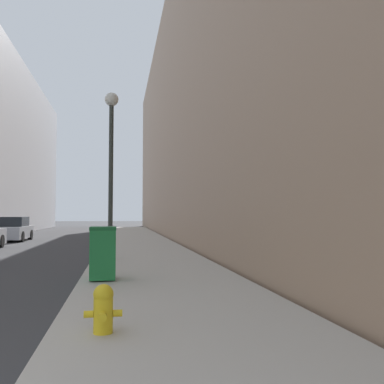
% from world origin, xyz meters
% --- Properties ---
extents(sidewalk_right, '(3.91, 60.00, 0.13)m').
position_xyz_m(sidewalk_right, '(5.32, 18.00, 0.06)').
color(sidewalk_right, '#B7B2A8').
rests_on(sidewalk_right, ground).
extents(building_right_stone, '(12.00, 60.00, 17.20)m').
position_xyz_m(building_right_stone, '(13.38, 26.00, 8.60)').
color(building_right_stone, '#9E7F66').
rests_on(building_right_stone, ground).
extents(fire_hydrant, '(0.49, 0.37, 0.63)m').
position_xyz_m(fire_hydrant, '(4.09, 2.24, 0.46)').
color(fire_hydrant, yellow).
rests_on(fire_hydrant, sidewalk_right).
extents(trash_bin, '(0.60, 0.71, 1.24)m').
position_xyz_m(trash_bin, '(3.92, 6.78, 0.76)').
color(trash_bin, '#1E7538').
rests_on(trash_bin, sidewalk_right).
extents(lamppost, '(0.46, 0.46, 5.67)m').
position_xyz_m(lamppost, '(3.98, 11.16, 3.71)').
color(lamppost, '#2D332D').
rests_on(lamppost, sidewalk_right).
extents(parked_sedan_far, '(1.83, 4.19, 1.49)m').
position_xyz_m(parked_sedan_far, '(-2.25, 24.55, 0.69)').
color(parked_sedan_far, '#A3A8B2').
rests_on(parked_sedan_far, ground).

